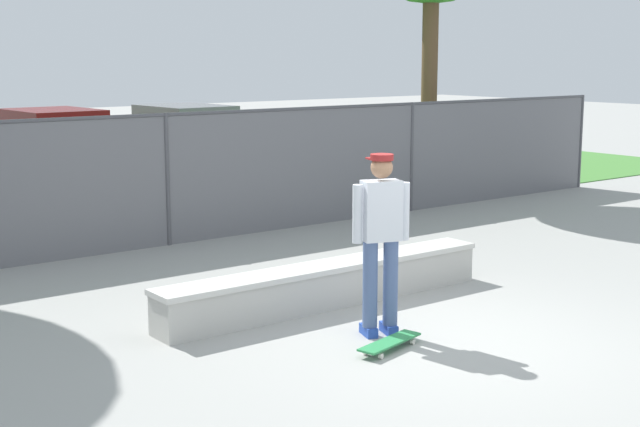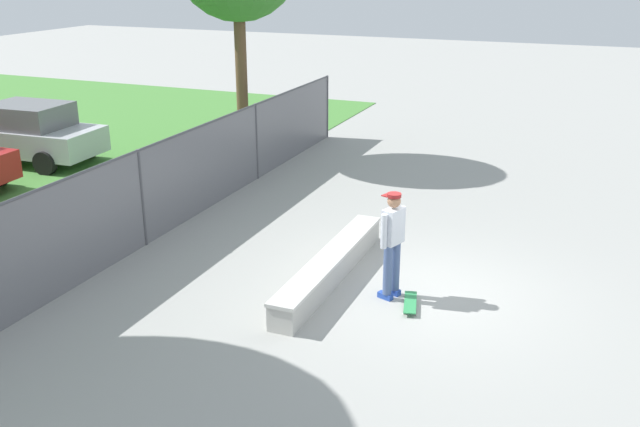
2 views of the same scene
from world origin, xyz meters
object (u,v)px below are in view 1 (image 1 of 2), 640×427
skateboarder (381,235)px  skateboard (390,342)px  concrete_ledge (328,284)px  car_silver (183,141)px  car_red (52,148)px

skateboarder → skateboard: size_ratio=2.23×
concrete_ledge → car_silver: (4.02, 10.63, 0.60)m
car_red → car_silver: (3.00, -0.32, 0.00)m
car_red → car_silver: 3.02m
car_silver → skateboard: bearing=-110.2°
car_red → car_silver: size_ratio=1.00×
concrete_ledge → skateboard: concrete_ledge is taller
skateboarder → skateboard: 1.06m
skateboard → car_silver: 13.05m
car_red → car_silver: bearing=-6.2°
skateboard → car_silver: size_ratio=0.19×
skateboard → car_red: car_red is taller
concrete_ledge → car_red: bearing=84.7°
concrete_ledge → car_red: car_red is taller
car_silver → skateboarder: bearing=-109.9°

